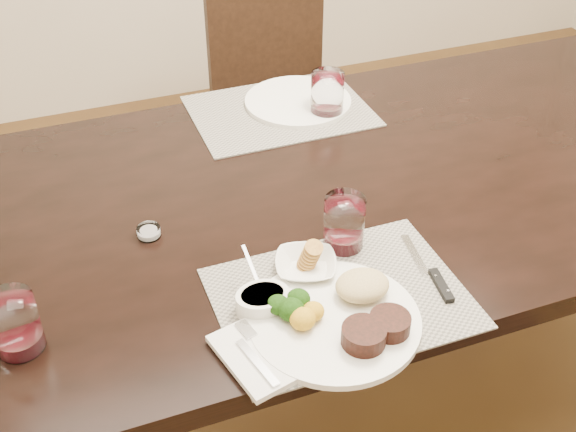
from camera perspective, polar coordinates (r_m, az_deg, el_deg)
name	(u,v)px	position (r m, az deg, el deg)	size (l,w,h in m)	color
ground_plane	(385,378)	(2.22, 7.67, -12.57)	(4.50, 4.50, 0.00)	#412714
dining_table	(407,196)	(1.77, 9.40, 1.61)	(2.00, 1.00, 0.75)	black
chair_far	(276,91)	(2.58, -0.92, 9.88)	(0.42, 0.42, 0.90)	black
placemat_near	(341,298)	(1.35, 4.18, -6.47)	(0.46, 0.34, 0.00)	gray
placemat_far	(280,111)	(1.93, -0.63, 8.30)	(0.46, 0.34, 0.00)	gray
dinner_plate	(343,315)	(1.29, 4.35, -7.82)	(0.31, 0.31, 0.06)	white
napkin_fork	(254,357)	(1.24, -2.73, -11.08)	(0.13, 0.18, 0.02)	white
steak_knife	(435,278)	(1.41, 11.51, -4.79)	(0.03, 0.21, 0.01)	silver
cracker_bowl	(306,265)	(1.39, 1.41, -3.91)	(0.15, 0.15, 0.05)	white
sauce_ramekin	(262,300)	(1.31, -2.03, -6.68)	(0.10, 0.15, 0.08)	white
wine_glass_near	(344,225)	(1.44, 4.45, -0.71)	(0.08, 0.08, 0.11)	silver
far_plate	(298,101)	(1.96, 0.79, 9.06)	(0.29, 0.29, 0.01)	white
wine_glass_far	(327,96)	(1.89, 3.12, 9.41)	(0.09, 0.09, 0.12)	silver
wine_glass_side	(16,326)	(1.31, -20.71, -8.14)	(0.08, 0.08, 0.11)	silver
salt_cellar	(149,232)	(1.51, -10.94, -1.27)	(0.05, 0.05, 0.02)	silver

